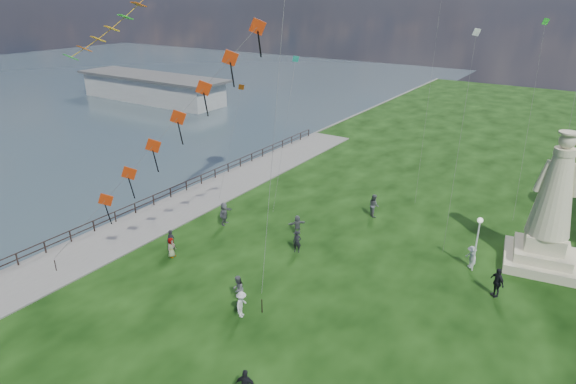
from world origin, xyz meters
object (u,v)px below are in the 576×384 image
Objects in this scene: pier_pavilion at (152,88)px; person_6 at (297,242)px; person_2 at (242,304)px; person_11 at (297,225)px; statue at (550,218)px; person_9 at (497,282)px; person_8 at (471,257)px; lamppost at (478,233)px; person_0 at (171,241)px; person_5 at (224,213)px; person_10 at (171,247)px; person_1 at (238,289)px; person_7 at (374,205)px.

pier_pavilion reaches higher than person_6.
person_11 is (-2.86, 10.41, -0.05)m from person_2.
statue is 4.88× the size of person_9.
person_8 is at bearing -51.70° from person_2.
person_11 is at bearing -128.40° from person_8.
pier_pavilion is 67.40m from lamppost.
person_6 reaches higher than person_11.
person_5 reaches higher than person_0.
person_5 is at bearing -4.87° from person_10.
statue is at bearing 112.36° from person_1.
person_9 is (10.95, -6.48, 0.00)m from person_7.
lamppost is 3.46m from person_9.
person_0 is 0.91× the size of person_5.
person_0 is at bearing -119.69° from person_9.
person_9 reaches higher than person_8.
person_0 is at bearing -165.39° from person_6.
person_0 is 1.15× the size of person_10.
person_10 is at bearing -157.94° from statue.
person_2 is 10.79m from person_11.
person_2 is 8.69m from person_10.
pier_pavilion is 67.05m from person_8.
statue is at bearing 42.44° from lamppost.
pier_pavilion is at bearing -82.27° from person_11.
person_7 is (52.44, -23.31, -0.89)m from pier_pavilion.
person_5 is at bearing -168.46° from lamppost.
person_1 is 0.91× the size of person_9.
statue is 6.38× the size of person_10.
person_1 is at bearing -37.52° from pier_pavilion.
lamppost is at bearing 9.65° from person_0.
person_5 is at bearing -171.19° from statue.
person_0 is at bearing 56.04° from person_2.
person_10 is (-21.71, -13.09, -2.79)m from statue.
lamppost is 20.63m from person_10.
person_0 is 0.73m from person_10.
person_10 is at bearing -151.62° from lamppost.
person_10 is 0.97× the size of person_11.
person_9 reaches higher than person_2.
person_2 reaches higher than person_10.
pier_pavilion is at bearing 41.71° from person_10.
lamppost is 2.25× the size of person_1.
person_5 is (-7.51, 7.58, 0.07)m from person_1.
person_8 is at bearing -151.36° from statue.
person_6 is 0.85× the size of person_9.
person_2 is 16.61m from person_7.
lamppost is 12.93m from person_11.
person_5 is 12.27m from person_7.
person_0 is at bearing 165.79° from person_5.
person_0 is 16.55m from person_7.
person_10 is at bearing -40.68° from pier_pavilion.
pier_pavilion is 59.67m from person_6.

